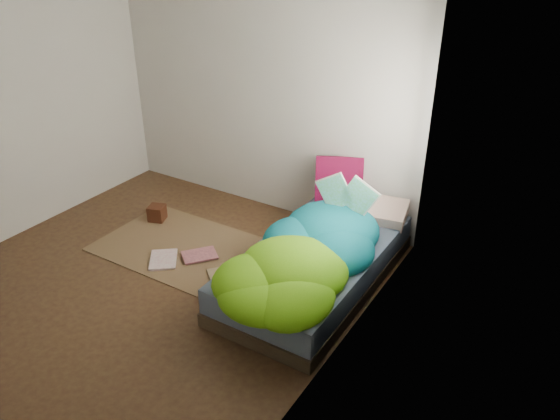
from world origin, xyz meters
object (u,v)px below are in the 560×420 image
object	(u,v)px
bed	(316,266)
floor_book_a	(150,260)
floor_book_b	(197,249)
pillow_magenta	(339,180)
wooden_box	(157,213)
open_book	(347,184)

from	to	relation	value
bed	floor_book_a	distance (m)	1.55
bed	floor_book_b	xyz separation A→B (m)	(-1.21, -0.15, -0.14)
pillow_magenta	wooden_box	bearing A→B (deg)	178.29
open_book	floor_book_a	distance (m)	1.95
pillow_magenta	floor_book_b	size ratio (longest dim) A/B	1.46
floor_book_a	floor_book_b	xyz separation A→B (m)	(0.25, 0.38, 0.00)
bed	pillow_magenta	distance (m)	1.02
open_book	floor_book_a	bearing A→B (deg)	-153.88
open_book	wooden_box	bearing A→B (deg)	-177.05
pillow_magenta	floor_book_b	world-z (taller)	pillow_magenta
wooden_box	floor_book_a	size ratio (longest dim) A/B	0.48
floor_book_a	floor_book_b	size ratio (longest dim) A/B	1.05
pillow_magenta	floor_book_b	distance (m)	1.53
pillow_magenta	floor_book_a	bearing A→B (deg)	-156.79
floor_book_b	floor_book_a	bearing A→B (deg)	-84.62
wooden_box	floor_book_b	bearing A→B (deg)	-19.17
wooden_box	floor_book_b	distance (m)	0.79
wooden_box	floor_book_a	bearing A→B (deg)	-51.90
bed	open_book	xyz separation A→B (m)	(0.07, 0.38, 0.65)
bed	open_book	bearing A→B (deg)	78.99
pillow_magenta	floor_book_a	size ratio (longest dim) A/B	1.38
bed	floor_book_b	size ratio (longest dim) A/B	6.34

